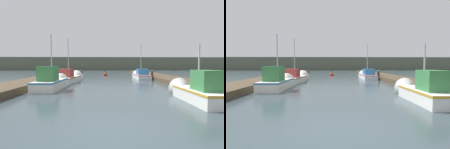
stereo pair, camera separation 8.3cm
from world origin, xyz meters
TOP-DOWN VIEW (x-y plane):
  - ground_plane at (0.00, 0.00)m, footprint 200.00×200.00m
  - dock_left at (-6.94, 16.00)m, footprint 2.95×40.00m
  - dock_right at (6.94, 16.00)m, footprint 2.95×40.00m
  - distant_shore_ridge at (0.00, 58.69)m, footprint 120.00×16.00m
  - fishing_boat_0 at (4.50, 4.07)m, footprint 1.53×4.56m
  - fishing_boat_1 at (-4.27, 8.75)m, footprint 1.56×5.02m
  - fishing_boat_2 at (-4.05, 14.37)m, footprint 2.20×6.44m
  - fishing_boat_3 at (4.46, 18.12)m, footprint 1.64×5.28m
  - mooring_piling_0 at (5.57, 16.53)m, footprint 0.33×0.33m
  - mooring_piling_1 at (-5.58, 13.55)m, footprint 0.30×0.30m
  - channel_buoy at (-0.22, 24.18)m, footprint 0.63×0.63m

SIDE VIEW (x-z plane):
  - ground_plane at x=0.00m, z-range 0.00..0.00m
  - channel_buoy at x=-0.22m, z-range -0.39..0.74m
  - dock_left at x=-6.94m, z-range 0.00..0.44m
  - dock_right at x=6.94m, z-range 0.00..0.44m
  - fishing_boat_2 at x=-4.05m, z-range -2.14..2.97m
  - fishing_boat_3 at x=4.46m, z-range -2.06..2.93m
  - fishing_boat_0 at x=4.50m, z-range -1.14..2.11m
  - fishing_boat_1 at x=-4.27m, z-range -1.72..2.81m
  - mooring_piling_0 at x=5.57m, z-range 0.01..1.09m
  - mooring_piling_1 at x=-5.58m, z-range 0.01..1.37m
  - distant_shore_ridge at x=0.00m, z-range 0.00..4.20m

